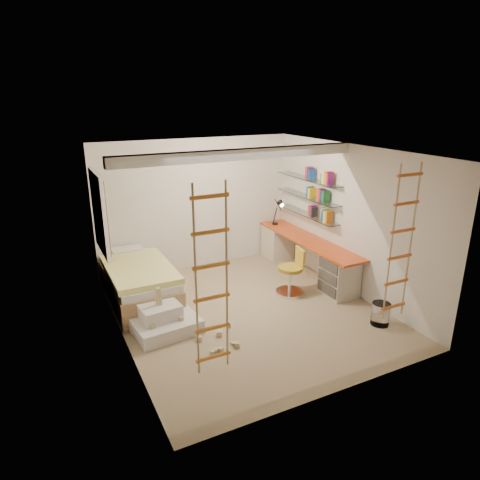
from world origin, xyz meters
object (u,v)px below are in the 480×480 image
swivel_chair (291,277)px  play_platform (164,321)px  desk (306,255)px  bed (139,282)px

swivel_chair → play_platform: swivel_chair is taller
desk → swivel_chair: (-0.72, -0.60, -0.09)m
desk → play_platform: size_ratio=2.77×
swivel_chair → play_platform: bearing=-174.4°
bed → swivel_chair: size_ratio=2.38×
play_platform → desk: bearing=15.0°
swivel_chair → bed: bearing=158.7°
play_platform → bed: bearing=93.4°
bed → play_platform: 1.21m
desk → play_platform: bearing=-165.0°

